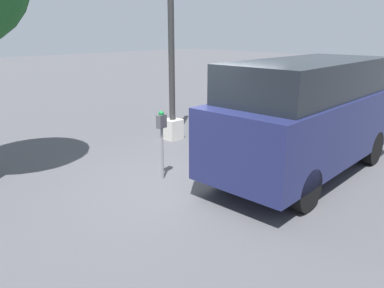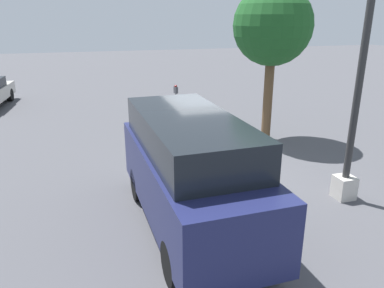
{
  "view_description": "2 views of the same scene",
  "coord_description": "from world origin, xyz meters",
  "px_view_note": "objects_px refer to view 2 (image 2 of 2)",
  "views": [
    {
      "loc": [
        -4.81,
        -4.8,
        2.87
      ],
      "look_at": [
        -0.39,
        -0.41,
        0.97
      ],
      "focal_mm": 35.0,
      "sensor_mm": 36.0,
      "label": 1
    },
    {
      "loc": [
        8.56,
        -3.2,
        4.13
      ],
      "look_at": [
        -0.57,
        -0.5,
        0.87
      ],
      "focal_mm": 35.0,
      "sensor_mm": 36.0,
      "label": 2
    }
  ],
  "objects_px": {
    "lamp_post": "(354,118)",
    "parking_meter_near": "(234,139)",
    "parked_van": "(190,169)",
    "parking_meter_far": "(176,95)",
    "street_tree": "(273,27)"
  },
  "relations": [
    {
      "from": "parking_meter_far",
      "to": "lamp_post",
      "type": "distance_m",
      "value": 8.01
    },
    {
      "from": "street_tree",
      "to": "parking_meter_far",
      "type": "bearing_deg",
      "value": -139.81
    },
    {
      "from": "parking_meter_near",
      "to": "street_tree",
      "type": "bearing_deg",
      "value": 127.69
    },
    {
      "from": "parked_van",
      "to": "lamp_post",
      "type": "bearing_deg",
      "value": 90.68
    },
    {
      "from": "parking_meter_near",
      "to": "parked_van",
      "type": "bearing_deg",
      "value": -50.35
    },
    {
      "from": "street_tree",
      "to": "lamp_post",
      "type": "bearing_deg",
      "value": -4.04
    },
    {
      "from": "lamp_post",
      "to": "parking_meter_far",
      "type": "bearing_deg",
      "value": -164.09
    },
    {
      "from": "street_tree",
      "to": "parked_van",
      "type": "bearing_deg",
      "value": -40.97
    },
    {
      "from": "lamp_post",
      "to": "parked_van",
      "type": "relative_size",
      "value": 1.18
    },
    {
      "from": "parking_meter_near",
      "to": "lamp_post",
      "type": "distance_m",
      "value": 3.04
    },
    {
      "from": "lamp_post",
      "to": "parked_van",
      "type": "height_order",
      "value": "lamp_post"
    },
    {
      "from": "lamp_post",
      "to": "parking_meter_near",
      "type": "bearing_deg",
      "value": -136.36
    },
    {
      "from": "parking_meter_far",
      "to": "parked_van",
      "type": "bearing_deg",
      "value": -22.61
    },
    {
      "from": "parking_meter_near",
      "to": "parked_van",
      "type": "xyz_separation_m",
      "value": [
        2.24,
        -1.87,
        0.23
      ]
    },
    {
      "from": "parking_meter_far",
      "to": "street_tree",
      "type": "distance_m",
      "value": 4.72
    }
  ]
}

